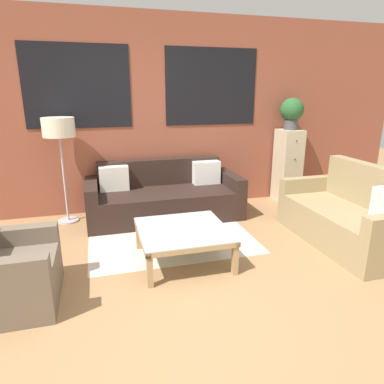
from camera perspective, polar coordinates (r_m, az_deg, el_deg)
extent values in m
plane|color=#9E754C|center=(3.26, 0.37, -15.81)|extent=(16.00, 16.00, 0.00)
cube|color=brown|center=(5.15, -7.26, 12.55)|extent=(8.40, 0.08, 2.80)
cube|color=black|center=(5.05, -18.53, 16.34)|extent=(1.40, 0.01, 1.10)
cube|color=black|center=(5.32, 3.29, 17.08)|extent=(1.40, 0.01, 1.10)
cube|color=beige|center=(4.28, -3.54, -7.54)|extent=(1.97, 1.45, 0.00)
cube|color=black|center=(4.80, -4.32, -2.28)|extent=(1.81, 0.72, 0.40)
cube|color=black|center=(5.16, -5.33, 1.23)|extent=(1.81, 0.16, 0.78)
cube|color=black|center=(4.77, -16.23, -1.90)|extent=(0.16, 0.88, 0.58)
cube|color=black|center=(5.12, 6.36, -0.09)|extent=(0.16, 0.88, 0.58)
cube|color=silver|center=(4.89, -12.87, 2.21)|extent=(0.40, 0.16, 0.34)
cube|color=white|center=(5.13, 2.41, 3.26)|extent=(0.40, 0.16, 0.34)
cube|color=#99845B|center=(4.39, 23.05, -5.29)|extent=(0.64, 1.37, 0.42)
cube|color=#99845B|center=(4.57, 27.34, -1.69)|extent=(0.16, 1.37, 0.92)
cube|color=#99845B|center=(4.98, 18.59, -1.12)|extent=(0.80, 0.14, 0.62)
cube|color=#6B5B4C|center=(3.32, -27.06, -13.09)|extent=(0.64, 0.52, 0.40)
cube|color=#6B5B4C|center=(3.60, -27.51, -9.46)|extent=(0.80, 0.14, 0.56)
cube|color=silver|center=(3.58, -1.53, -6.20)|extent=(0.91, 0.91, 0.01)
cube|color=tan|center=(3.21, 0.37, -9.56)|extent=(0.91, 0.05, 0.05)
cube|color=tan|center=(3.98, -3.05, -4.30)|extent=(0.91, 0.05, 0.05)
cube|color=tan|center=(3.52, -8.40, -7.32)|extent=(0.05, 0.91, 0.05)
cube|color=tan|center=(3.71, 4.97, -5.93)|extent=(0.05, 0.91, 0.05)
cube|color=tan|center=(3.22, -7.06, -12.70)|extent=(0.06, 0.05, 0.35)
cube|color=tan|center=(3.42, 7.19, -10.86)|extent=(0.06, 0.05, 0.35)
cube|color=tan|center=(3.97, -8.93, -6.95)|extent=(0.06, 0.05, 0.35)
cube|color=tan|center=(4.13, 2.73, -5.78)|extent=(0.06, 0.05, 0.35)
cylinder|color=#B2B2B7|center=(5.08, -19.87, -4.46)|extent=(0.28, 0.28, 0.02)
cylinder|color=#B2B2B7|center=(4.91, -20.53, 1.93)|extent=(0.03, 0.03, 1.15)
cylinder|color=beige|center=(4.80, -21.37, 10.04)|extent=(0.41, 0.41, 0.25)
cube|color=#C6B793|center=(5.76, 15.63, 4.22)|extent=(0.34, 0.40, 1.16)
sphere|color=#38332D|center=(5.52, 17.05, 8.19)|extent=(0.02, 0.02, 0.02)
sphere|color=#38332D|center=(5.56, 16.81, 5.24)|extent=(0.02, 0.02, 0.02)
sphere|color=#38332D|center=(5.62, 16.56, 2.34)|extent=(0.02, 0.02, 0.02)
sphere|color=#38332D|center=(5.70, 16.33, -0.48)|extent=(0.02, 0.02, 0.02)
cylinder|color=#47474C|center=(5.66, 16.14, 10.72)|extent=(0.21, 0.21, 0.15)
sphere|color=#285B2D|center=(5.65, 16.33, 13.04)|extent=(0.36, 0.36, 0.36)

